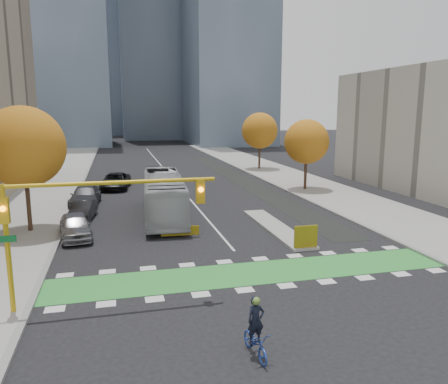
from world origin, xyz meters
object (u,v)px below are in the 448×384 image
tree_west (24,147)px  parked_car_b (83,210)px  tree_east_far (260,131)px  parked_car_a (75,226)px  parked_car_c (85,196)px  bus (164,195)px  cyclist (256,337)px  hazard_board (306,237)px  tree_east_near (307,142)px  parked_car_d (115,181)px  traffic_signal_west (76,211)px

tree_west → parked_car_b: 6.53m
parked_car_b → tree_east_far: bearing=54.5°
tree_east_far → parked_car_a: 35.65m
parked_car_a → tree_east_far: bearing=44.7°
tree_east_far → parked_car_c: size_ratio=1.37×
bus → parked_car_a: 7.39m
cyclist → parked_car_b: bearing=101.8°
tree_west → bus: tree_west is taller
hazard_board → tree_east_near: 19.93m
parked_car_b → parked_car_c: (-0.13, 5.00, 0.12)m
hazard_board → parked_car_b: hazard_board is taller
hazard_board → tree_east_far: (8.50, 33.80, 4.44)m
bus → parked_car_a: (-6.00, -4.22, -0.88)m
hazard_board → tree_west: bearing=154.0°
hazard_board → parked_car_d: 25.51m
cyclist → parked_car_d: cyclist is taller
cyclist → hazard_board: bearing=51.5°
tree_east_far → tree_west: bearing=-133.3°
tree_east_far → parked_car_d: bearing=-150.9°
traffic_signal_west → parked_car_a: 10.98m
traffic_signal_west → parked_car_a: traffic_signal_west is taller
bus → cyclist: bearing=-83.9°
tree_west → parked_car_c: bearing=69.2°
tree_east_near → cyclist: (-14.19, -27.59, -4.18)m
tree_east_far → parked_car_d: tree_east_far is taller
cyclist → parked_car_d: (-4.31, 33.03, 0.11)m
bus → parked_car_a: bearing=-141.1°
cyclist → parked_car_c: 26.40m
tree_east_near → parked_car_a: (-21.00, -12.08, -4.08)m
cyclist → bus: bus is taller
parked_car_a → parked_car_d: 17.71m
tree_west → parked_car_c: 9.74m
hazard_board → tree_east_near: bearing=65.8°
bus → tree_east_far: bearing=60.7°
tree_east_far → parked_car_c: 28.44m
traffic_signal_west → tree_west: bearing=108.0°
tree_east_near → parked_car_b: tree_east_near is taller
tree_east_near → parked_car_d: tree_east_near is taller
parked_car_a → parked_car_b: size_ratio=1.11×
tree_west → cyclist: size_ratio=4.02×
bus → parked_car_a: bus is taller
hazard_board → parked_car_d: size_ratio=0.24×
cyclist → traffic_signal_west: bearing=132.3°
parked_car_a → bus: bearing=27.2°
tree_west → parked_car_b: tree_west is taller
tree_west → bus: (9.00, 2.14, -3.95)m
traffic_signal_west → hazard_board: bearing=21.5°
hazard_board → parked_car_c: 20.40m
tree_east_far → parked_car_c: bearing=-139.9°
parked_car_d → parked_car_c: bearing=-100.5°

